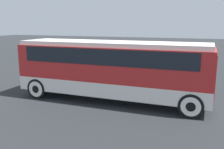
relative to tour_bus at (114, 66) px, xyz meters
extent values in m
plane|color=#26282B|center=(-0.10, 0.00, -1.91)|extent=(120.00, 120.00, 0.00)
cube|color=silver|center=(-0.10, 0.00, -1.07)|extent=(10.06, 2.54, 0.74)
cube|color=red|center=(-0.10, 0.00, 0.17)|extent=(10.06, 2.54, 1.73)
cube|color=black|center=(-0.10, 0.00, 0.59)|extent=(8.85, 2.58, 0.78)
cube|color=silver|center=(-0.10, 0.00, 1.14)|extent=(9.86, 2.34, 0.22)
cube|color=red|center=(4.78, 0.00, -0.08)|extent=(0.36, 2.44, 1.97)
cylinder|color=black|center=(4.05, -1.16, -1.35)|extent=(1.11, 0.28, 1.11)
cylinder|color=silver|center=(4.05, -1.16, -1.35)|extent=(0.86, 0.30, 0.86)
cylinder|color=black|center=(4.05, -1.16, -1.35)|extent=(0.42, 0.32, 0.42)
cylinder|color=black|center=(4.05, 1.16, -1.35)|extent=(1.11, 0.28, 1.11)
cylinder|color=silver|center=(4.05, 1.16, -1.35)|extent=(0.86, 0.30, 0.86)
cylinder|color=black|center=(4.05, 1.16, -1.35)|extent=(0.42, 0.32, 0.42)
cylinder|color=black|center=(-4.08, -1.16, -1.35)|extent=(1.11, 0.28, 1.11)
cylinder|color=silver|center=(-4.08, -1.16, -1.35)|extent=(0.86, 0.30, 0.86)
cylinder|color=black|center=(-4.08, -1.16, -1.35)|extent=(0.42, 0.32, 0.42)
cylinder|color=black|center=(-4.08, 1.16, -1.35)|extent=(1.11, 0.28, 1.11)
cylinder|color=silver|center=(-4.08, 1.16, -1.35)|extent=(0.86, 0.30, 0.86)
cylinder|color=black|center=(-4.08, 1.16, -1.35)|extent=(0.42, 0.32, 0.42)
cube|color=navy|center=(-3.14, 5.21, -1.32)|extent=(4.44, 1.81, 0.69)
cube|color=black|center=(-3.31, 5.21, -0.68)|extent=(2.31, 1.63, 0.58)
cylinder|color=black|center=(-1.37, 4.40, -1.58)|extent=(0.65, 0.22, 0.65)
cylinder|color=black|center=(-1.37, 4.40, -1.58)|extent=(0.25, 0.26, 0.25)
cylinder|color=black|center=(-1.37, 6.03, -1.58)|extent=(0.65, 0.22, 0.65)
cylinder|color=black|center=(-1.37, 6.03, -1.58)|extent=(0.25, 0.26, 0.25)
cylinder|color=black|center=(-4.90, 4.40, -1.58)|extent=(0.65, 0.22, 0.65)
cylinder|color=black|center=(-4.90, 4.40, -1.58)|extent=(0.25, 0.26, 0.25)
cylinder|color=black|center=(-4.90, 6.03, -1.58)|extent=(0.65, 0.22, 0.65)
cylinder|color=black|center=(-4.90, 6.03, -1.58)|extent=(0.25, 0.26, 0.25)
cube|color=silver|center=(-0.14, 7.78, -1.38)|extent=(4.19, 1.89, 0.55)
cube|color=black|center=(-0.30, 7.78, -0.82)|extent=(2.18, 1.70, 0.56)
cylinder|color=black|center=(1.49, 6.93, -1.57)|extent=(0.67, 0.22, 0.67)
cylinder|color=black|center=(1.49, 6.93, -1.57)|extent=(0.25, 0.26, 0.25)
cylinder|color=black|center=(1.49, 8.64, -1.57)|extent=(0.67, 0.22, 0.67)
cylinder|color=black|center=(1.49, 8.64, -1.57)|extent=(0.25, 0.26, 0.25)
cylinder|color=black|center=(-1.76, 6.93, -1.57)|extent=(0.67, 0.22, 0.67)
cylinder|color=black|center=(-1.76, 6.93, -1.57)|extent=(0.25, 0.26, 0.25)
cylinder|color=black|center=(-1.76, 8.64, -1.57)|extent=(0.67, 0.22, 0.67)
cylinder|color=black|center=(-1.76, 8.64, -1.57)|extent=(0.25, 0.26, 0.25)
camera|label=1|loc=(4.59, -12.08, 2.19)|focal=40.00mm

